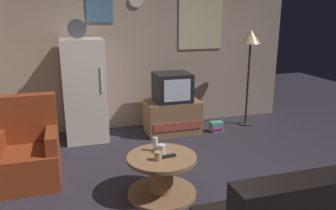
% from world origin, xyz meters
% --- Properties ---
extents(ground_plane, '(12.00, 12.00, 0.00)m').
position_xyz_m(ground_plane, '(0.00, 0.00, 0.00)').
color(ground_plane, '#2D2833').
extents(wall_with_art, '(5.20, 0.12, 2.65)m').
position_xyz_m(wall_with_art, '(0.01, 2.45, 1.33)').
color(wall_with_art, tan).
rests_on(wall_with_art, ground_plane).
extents(fridge, '(0.60, 0.62, 1.77)m').
position_xyz_m(fridge, '(-0.88, 2.04, 0.75)').
color(fridge, silver).
rests_on(fridge, ground_plane).
extents(tv_stand, '(0.84, 0.53, 0.52)m').
position_xyz_m(tv_stand, '(0.44, 1.91, 0.26)').
color(tv_stand, '#8E6642').
rests_on(tv_stand, ground_plane).
extents(crt_tv, '(0.54, 0.51, 0.44)m').
position_xyz_m(crt_tv, '(0.43, 1.91, 0.74)').
color(crt_tv, black).
rests_on(crt_tv, tv_stand).
extents(standing_lamp, '(0.32, 0.32, 1.59)m').
position_xyz_m(standing_lamp, '(1.77, 1.95, 1.36)').
color(standing_lamp, '#332D28').
rests_on(standing_lamp, ground_plane).
extents(coffee_table, '(0.72, 0.72, 0.44)m').
position_xyz_m(coffee_table, '(-0.25, 0.12, 0.22)').
color(coffee_table, '#8E6642').
rests_on(coffee_table, ground_plane).
extents(wine_glass, '(0.05, 0.05, 0.15)m').
position_xyz_m(wine_glass, '(-0.27, 0.27, 0.51)').
color(wine_glass, silver).
rests_on(wine_glass, coffee_table).
extents(mug_ceramic_white, '(0.08, 0.08, 0.09)m').
position_xyz_m(mug_ceramic_white, '(-0.22, 0.20, 0.48)').
color(mug_ceramic_white, silver).
rests_on(mug_ceramic_white, coffee_table).
extents(mug_ceramic_tan, '(0.08, 0.08, 0.09)m').
position_xyz_m(mug_ceramic_tan, '(-0.31, 0.03, 0.48)').
color(mug_ceramic_tan, tan).
rests_on(mug_ceramic_tan, coffee_table).
extents(remote_control, '(0.15, 0.06, 0.02)m').
position_xyz_m(remote_control, '(-0.19, 0.07, 0.45)').
color(remote_control, black).
rests_on(remote_control, coffee_table).
extents(armchair, '(0.68, 0.68, 0.96)m').
position_xyz_m(armchair, '(-1.60, 0.86, 0.34)').
color(armchair, maroon).
rests_on(armchair, ground_plane).
extents(book_stack, '(0.22, 0.17, 0.16)m').
position_xyz_m(book_stack, '(1.13, 1.75, 0.08)').
color(book_stack, '#A675C7').
rests_on(book_stack, ground_plane).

